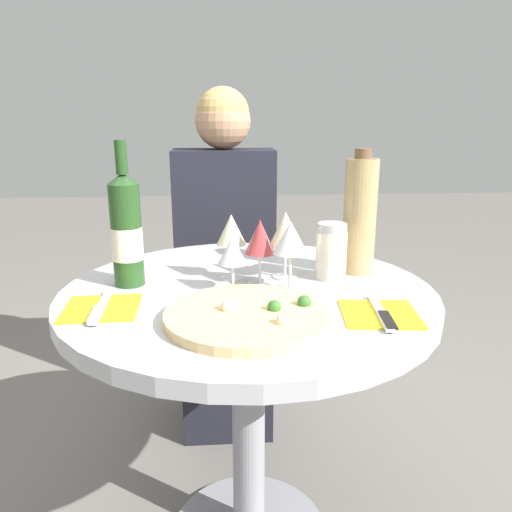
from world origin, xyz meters
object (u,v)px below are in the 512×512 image
at_px(chair_behind_diner, 226,285).
at_px(pizza_large, 248,316).
at_px(dining_table, 248,343).
at_px(seated_diner, 226,274).
at_px(wine_bottle, 126,231).
at_px(tall_carafe, 360,216).

xyz_separation_m(chair_behind_diner, pizza_large, (0.04, -0.96, 0.27)).
height_order(dining_table, seated_diner, seated_diner).
bearing_deg(dining_table, seated_diner, 94.31).
xyz_separation_m(seated_diner, pizza_large, (0.04, -0.82, 0.18)).
bearing_deg(seated_diner, wine_bottle, 68.45).
distance_m(chair_behind_diner, seated_diner, 0.16).
bearing_deg(tall_carafe, wine_bottle, -173.77).
bearing_deg(pizza_large, dining_table, 86.89).
distance_m(dining_table, seated_diner, 0.63).
height_order(chair_behind_diner, pizza_large, chair_behind_diner).
bearing_deg(pizza_large, chair_behind_diner, 92.22).
bearing_deg(pizza_large, wine_bottle, 138.31).
bearing_deg(chair_behind_diner, seated_diner, 90.00).
xyz_separation_m(wine_bottle, tall_carafe, (0.56, 0.06, 0.02)).
bearing_deg(tall_carafe, chair_behind_diner, 116.83).
relative_size(chair_behind_diner, pizza_large, 2.86).
relative_size(dining_table, chair_behind_diner, 0.93).
relative_size(seated_diner, tall_carafe, 3.85).
height_order(seated_diner, pizza_large, seated_diner).
bearing_deg(seated_diner, tall_carafe, 122.57).
height_order(chair_behind_diner, tall_carafe, tall_carafe).
height_order(dining_table, wine_bottle, wine_bottle).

